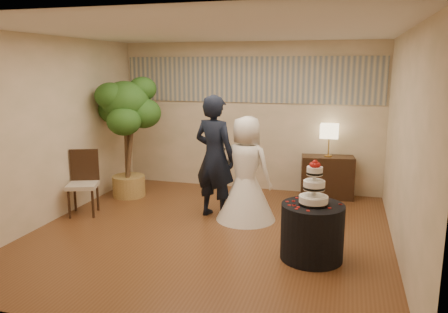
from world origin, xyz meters
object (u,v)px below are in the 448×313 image
(cake_table, at_px, (312,232))
(side_chair, at_px, (83,183))
(bride, at_px, (246,169))
(table_lamp, at_px, (329,140))
(wedding_cake, at_px, (314,183))
(groom, at_px, (215,157))
(console, at_px, (327,177))
(ficus_tree, at_px, (127,137))

(cake_table, xyz_separation_m, side_chair, (-3.67, 0.68, 0.17))
(bride, relative_size, cake_table, 2.11)
(bride, height_order, table_lamp, bride)
(side_chair, bearing_deg, table_lamp, 8.25)
(wedding_cake, bearing_deg, bride, 133.35)
(table_lamp, distance_m, side_chair, 4.26)
(cake_table, distance_m, table_lamp, 2.78)
(side_chair, bearing_deg, wedding_cake, -30.70)
(groom, distance_m, table_lamp, 2.26)
(wedding_cake, distance_m, table_lamp, 2.69)
(console, relative_size, side_chair, 0.89)
(cake_table, xyz_separation_m, table_lamp, (0.05, 2.69, 0.71))
(bride, distance_m, table_lamp, 1.93)
(console, xyz_separation_m, table_lamp, (0.00, 0.00, 0.67))
(wedding_cake, xyz_separation_m, table_lamp, (0.05, 2.69, 0.08))
(groom, relative_size, console, 2.10)
(groom, bearing_deg, table_lamp, -119.40)
(bride, xyz_separation_m, console, (1.16, 1.52, -0.43))
(wedding_cake, bearing_deg, ficus_tree, 152.46)
(cake_table, bearing_deg, ficus_tree, 152.46)
(cake_table, relative_size, wedding_cake, 1.38)
(groom, relative_size, wedding_cake, 3.46)
(bride, bearing_deg, ficus_tree, -0.72)
(bride, relative_size, table_lamp, 2.80)
(wedding_cake, height_order, table_lamp, table_lamp)
(console, bearing_deg, side_chair, -158.94)
(groom, relative_size, ficus_tree, 0.87)
(table_lamp, xyz_separation_m, side_chair, (-3.72, -2.01, -0.54))
(bride, height_order, wedding_cake, bride)
(wedding_cake, distance_m, side_chair, 3.76)
(bride, xyz_separation_m, ficus_tree, (-2.35, 0.63, 0.30))
(table_lamp, bearing_deg, wedding_cake, -91.05)
(bride, bearing_deg, side_chair, 25.20)
(bride, xyz_separation_m, wedding_cake, (1.11, -1.17, 0.17))
(cake_table, height_order, console, console)
(groom, xyz_separation_m, ficus_tree, (-1.85, 0.64, 0.14))
(ficus_tree, height_order, side_chair, ficus_tree)
(groom, xyz_separation_m, table_lamp, (1.66, 1.53, 0.09))
(wedding_cake, height_order, side_chair, wedding_cake)
(side_chair, bearing_deg, console, 8.25)
(table_lamp, relative_size, ficus_tree, 0.26)
(groom, distance_m, cake_table, 2.08)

